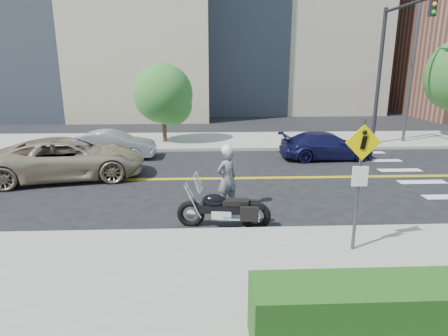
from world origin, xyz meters
TOP-DOWN VIEW (x-y plane):
  - ground_plane at (0.00, 0.00)m, footprint 120.00×120.00m
  - sidewalk_near at (0.00, -7.50)m, footprint 60.00×5.00m
  - sidewalk_far at (0.00, 7.50)m, footprint 60.00×5.00m
  - building_mid at (8.00, 26.00)m, footprint 18.00×14.00m
  - lamp_post at (12.00, 6.50)m, footprint 0.16×0.16m
  - traffic_light at (10.00, 5.08)m, footprint 0.28×4.50m
  - pedestrian_sign at (4.20, -6.31)m, footprint 0.78×0.08m
  - motorcyclist at (1.46, -3.19)m, footprint 0.82×0.74m
  - motorcycle at (1.30, -4.60)m, footprint 2.52×1.06m
  - suv at (-4.51, 0.33)m, footprint 6.14×3.75m
  - parked_car_silver at (-3.64, 3.65)m, footprint 4.01×1.45m
  - parked_car_blue at (6.48, 3.08)m, footprint 4.47×2.01m
  - tree_far_a at (-1.54, 6.99)m, footprint 3.25×3.25m

SIDE VIEW (x-z plane):
  - ground_plane at x=0.00m, z-range 0.00..0.00m
  - sidewalk_near at x=0.00m, z-range 0.00..0.15m
  - sidewalk_far at x=0.00m, z-range 0.00..0.15m
  - parked_car_blue at x=6.48m, z-range 0.00..1.27m
  - parked_car_silver at x=-3.64m, z-range 0.00..1.32m
  - motorcycle at x=1.30m, z-range 0.00..1.49m
  - suv at x=-4.51m, z-range 0.00..1.59m
  - motorcyclist at x=1.46m, z-range 0.00..2.00m
  - pedestrian_sign at x=4.20m, z-range 0.46..3.46m
  - tree_far_a at x=-1.54m, z-range 0.59..5.04m
  - lamp_post at x=12.00m, z-range 0.15..8.15m
  - traffic_light at x=10.00m, z-range 1.17..8.17m
  - building_mid at x=8.00m, z-range 0.00..20.00m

